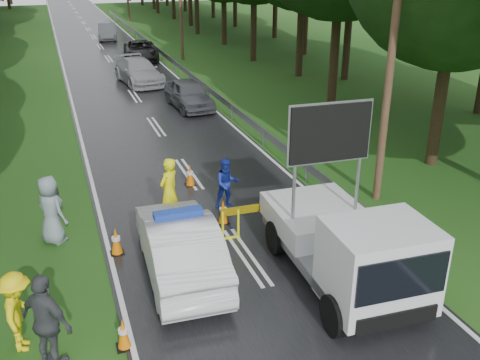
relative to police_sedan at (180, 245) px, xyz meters
name	(u,v)px	position (x,y,z in m)	size (l,w,h in m)	color
ground	(246,257)	(1.78, 0.17, -0.78)	(160.00, 160.00, 0.00)	#1C4D16
road	(109,59)	(1.78, 30.17, -0.77)	(7.00, 140.00, 0.02)	black
guardrail	(158,50)	(5.48, 29.83, -0.23)	(0.12, 60.06, 0.70)	gray
utility_pole_near	(393,38)	(6.98, 2.17, 4.28)	(1.40, 0.24, 10.00)	#4E3424
police_sedan	(180,245)	(0.00, 0.00, 0.00)	(1.87, 4.79, 1.71)	silver
work_truck	(349,246)	(3.53, -1.89, 0.33)	(2.51, 5.25, 4.11)	gray
barrier	(261,211)	(2.58, 1.17, -0.06)	(2.31, 0.12, 0.96)	#F2FF0D
officer	(169,191)	(0.36, 2.76, 0.21)	(0.73, 0.48, 1.99)	#FBFA0D
civilian	(227,183)	(2.25, 3.17, 0.01)	(0.77, 0.60, 1.59)	#172897
bystander_left	(18,312)	(-3.61, -1.61, 0.08)	(1.11, 0.64, 1.71)	yellow
bystander_mid	(47,322)	(-3.07, -2.33, 0.22)	(1.17, 0.49, 2.00)	#3F4247
bystander_right	(51,210)	(-2.89, 2.67, 0.18)	(0.94, 0.61, 1.92)	gray
queue_car_first	(189,94)	(4.03, 14.81, -0.06)	(1.70, 4.23, 1.44)	#43444B
queue_car_second	(139,71)	(2.58, 21.27, -0.05)	(2.05, 5.05, 1.47)	gray
queue_car_third	(141,51)	(4.03, 28.94, -0.09)	(2.30, 5.00, 1.39)	black
queue_car_fourth	(107,32)	(2.89, 40.04, -0.06)	(1.53, 4.37, 1.44)	#3B3E43
cone_near_left	(123,334)	(-1.72, -2.29, -0.45)	(0.32, 0.32, 0.69)	black
cone_center	(223,212)	(1.80, 2.17, -0.42)	(0.35, 0.35, 0.74)	black
cone_far	(190,175)	(1.58, 5.17, -0.41)	(0.36, 0.36, 0.77)	black
cone_left_mid	(116,241)	(-1.37, 1.44, -0.41)	(0.36, 0.36, 0.76)	black
cone_right	(321,204)	(4.71, 1.67, -0.41)	(0.36, 0.36, 0.76)	black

